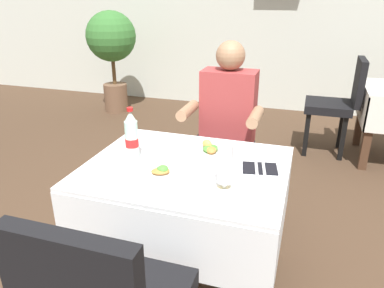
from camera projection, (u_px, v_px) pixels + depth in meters
name	position (u px, v px, depth m)	size (l,w,h in m)	color
ground_plane	(168.00, 272.00, 2.18)	(11.00, 11.00, 0.00)	#473323
main_dining_table	(186.00, 196.00, 1.93)	(1.01, 0.83, 0.72)	white
chair_far_diner_seat	(222.00, 140.00, 2.64)	(0.44, 0.50, 0.97)	black
seated_diner_far	(226.00, 125.00, 2.47)	(0.50, 0.46, 1.26)	#282D42
plate_near_camera	(162.00, 172.00, 1.77)	(0.26, 0.26, 0.05)	white
plate_far_diner	(207.00, 150.00, 2.01)	(0.26, 0.26, 0.06)	white
beer_glass_left	(225.00, 167.00, 1.60)	(0.07, 0.07, 0.22)	white
cola_bottle_primary	(132.00, 137.00, 1.90)	(0.07, 0.07, 0.28)	silver
napkin_cutlery_set	(260.00, 168.00, 1.83)	(0.19, 0.20, 0.01)	black
background_chair_left	(339.00, 101.00, 3.61)	(0.50, 0.44, 0.97)	black
potted_plant_corner	(112.00, 44.00, 4.83)	(0.65, 0.65, 1.34)	brown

